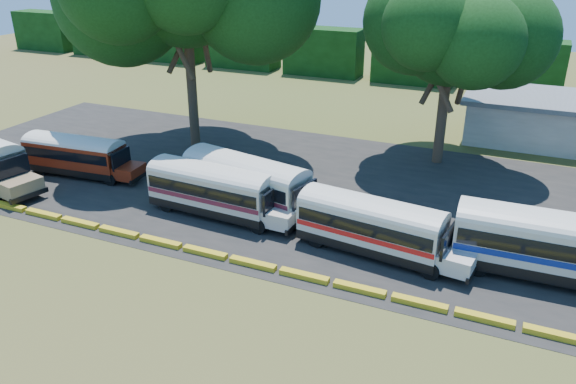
% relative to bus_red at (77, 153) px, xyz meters
% --- Properties ---
extents(ground, '(160.00, 160.00, 0.00)m').
position_rel_bus_red_xyz_m(ground, '(16.37, -7.43, -1.75)').
color(ground, '#3E551C').
rests_on(ground, ground).
extents(asphalt_strip, '(64.00, 24.00, 0.02)m').
position_rel_bus_red_xyz_m(asphalt_strip, '(17.37, 4.57, -1.74)').
color(asphalt_strip, black).
rests_on(asphalt_strip, ground).
extents(curb, '(53.70, 0.45, 0.30)m').
position_rel_bus_red_xyz_m(curb, '(16.37, -6.43, -1.60)').
color(curb, gold).
rests_on(curb, ground).
extents(treeline_backdrop, '(130.00, 4.00, 6.00)m').
position_rel_bus_red_xyz_m(treeline_backdrop, '(16.37, 40.57, 1.25)').
color(treeline_backdrop, black).
rests_on(treeline_backdrop, ground).
extents(bus_red, '(9.45, 3.04, 3.06)m').
position_rel_bus_red_xyz_m(bus_red, '(0.00, 0.00, 0.00)').
color(bus_red, black).
rests_on(bus_red, ground).
extents(bus_cream_west, '(10.25, 3.01, 3.33)m').
position_rel_bus_red_xyz_m(bus_cream_west, '(12.81, -1.72, 0.13)').
color(bus_cream_west, black).
rests_on(bus_cream_west, ground).
extents(bus_cream_east, '(11.00, 4.78, 3.51)m').
position_rel_bus_red_xyz_m(bus_cream_east, '(14.30, 0.03, 0.23)').
color(bus_cream_east, black).
rests_on(bus_cream_east, ground).
extents(bus_white_red, '(10.15, 3.62, 3.27)m').
position_rel_bus_red_xyz_m(bus_white_red, '(23.39, -2.40, 0.09)').
color(bus_white_red, black).
rests_on(bus_white_red, ground).
extents(bus_white_blue, '(11.30, 3.08, 3.69)m').
position_rel_bus_red_xyz_m(bus_white_blue, '(32.44, -1.26, 0.33)').
color(bus_white_blue, black).
rests_on(bus_white_blue, ground).
extents(tree_center, '(10.89, 10.89, 14.12)m').
position_rel_bus_red_xyz_m(tree_center, '(24.12, 13.68, 8.33)').
color(tree_center, '#372C1B').
rests_on(tree_center, ground).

